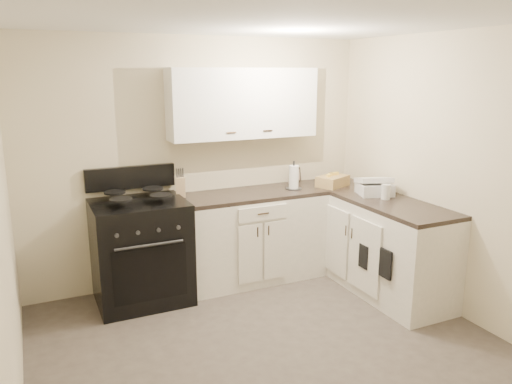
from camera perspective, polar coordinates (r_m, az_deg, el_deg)
name	(u,v)px	position (r m, az deg, el deg)	size (l,w,h in m)	color
floor	(280,358)	(4.06, 2.74, -18.40)	(3.60, 3.60, 0.00)	#473F38
ceiling	(284,17)	(3.46, 3.23, 19.37)	(3.60, 3.60, 0.00)	white
wall_back	(200,161)	(5.18, -6.40, 3.49)	(3.60, 3.60, 0.00)	beige
wall_right	(466,179)	(4.66, 22.91, 1.37)	(3.60, 3.60, 0.00)	beige
wall_left	(0,235)	(3.18, -27.20, -4.43)	(3.60, 3.60, 0.00)	beige
wall_front	(495,305)	(2.23, 25.63, -11.61)	(3.60, 3.60, 0.00)	beige
base_cabinets_back	(250,238)	(5.26, -0.71, -5.27)	(1.55, 0.60, 0.90)	beige
base_cabinets_right	(371,242)	(5.27, 13.05, -5.61)	(0.60, 1.90, 0.90)	beige
countertop_back	(250,195)	(5.13, -0.72, -0.30)	(1.55, 0.60, 0.04)	black
countertop_right	(374,198)	(5.14, 13.33, -0.65)	(0.60, 1.90, 0.04)	black
upper_cabinets	(243,103)	(5.13, -1.46, 10.11)	(1.55, 0.30, 0.70)	white
stove	(141,254)	(4.90, -13.01, -6.95)	(0.86, 0.74, 1.04)	black
knife_block	(180,187)	(4.98, -8.63, 0.55)	(0.09, 0.08, 0.20)	#D3B382
paper_towel	(294,177)	(5.28, 4.33, 1.68)	(0.10, 0.10, 0.25)	white
picture_frame	(297,175)	(5.64, 4.66, 1.96)	(0.13, 0.02, 0.16)	black
wicker_basket	(333,181)	(5.47, 8.76, 1.24)	(0.34, 0.23, 0.11)	tan
countertop_grill	(375,189)	(5.18, 13.39, 0.37)	(0.32, 0.30, 0.12)	silver
glass_jar	(386,192)	(5.01, 14.62, 0.03)	(0.09, 0.09, 0.15)	silver
oven_mitt_near	(385,264)	(4.62, 14.58, -7.96)	(0.02, 0.15, 0.27)	black
oven_mitt_far	(364,257)	(4.86, 12.20, -7.23)	(0.02, 0.13, 0.23)	black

